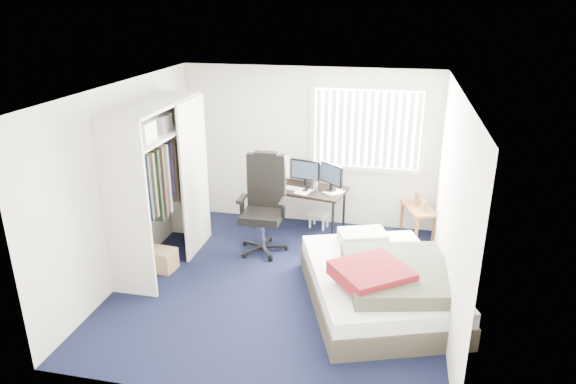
# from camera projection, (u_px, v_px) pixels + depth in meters

# --- Properties ---
(ground) EXTENTS (4.20, 4.20, 0.00)m
(ground) POSITION_uv_depth(u_px,v_px,m) (279.00, 284.00, 6.60)
(ground) COLOR black
(ground) RESTS_ON ground
(room_shell) EXTENTS (4.20, 4.20, 4.20)m
(room_shell) POSITION_uv_depth(u_px,v_px,m) (278.00, 173.00, 6.07)
(room_shell) COLOR silver
(room_shell) RESTS_ON ground
(window_assembly) EXTENTS (1.72, 0.09, 1.32)m
(window_assembly) POSITION_uv_depth(u_px,v_px,m) (367.00, 129.00, 7.73)
(window_assembly) COLOR white
(window_assembly) RESTS_ON ground
(closet) EXTENTS (0.64, 1.84, 2.22)m
(closet) POSITION_uv_depth(u_px,v_px,m) (159.00, 169.00, 6.70)
(closet) COLOR beige
(closet) RESTS_ON ground
(desk) EXTENTS (1.52, 0.93, 1.16)m
(desk) POSITION_uv_depth(u_px,v_px,m) (300.00, 185.00, 7.96)
(desk) COLOR black
(desk) RESTS_ON ground
(office_chair) EXTENTS (0.68, 0.67, 1.42)m
(office_chair) POSITION_uv_depth(u_px,v_px,m) (264.00, 214.00, 7.37)
(office_chair) COLOR black
(office_chair) RESTS_ON ground
(footstool) EXTENTS (0.37, 0.32, 0.26)m
(footstool) POSITION_uv_depth(u_px,v_px,m) (319.00, 216.00, 8.18)
(footstool) COLOR white
(footstool) RESTS_ON ground
(nightstand) EXTENTS (0.57, 0.78, 0.66)m
(nightstand) POSITION_uv_depth(u_px,v_px,m) (418.00, 211.00, 7.80)
(nightstand) COLOR brown
(nightstand) RESTS_ON ground
(bed) EXTENTS (2.15, 2.48, 0.68)m
(bed) POSITION_uv_depth(u_px,v_px,m) (380.00, 283.00, 6.07)
(bed) COLOR #3C362B
(bed) RESTS_ON ground
(pine_box) EXTENTS (0.42, 0.33, 0.29)m
(pine_box) POSITION_uv_depth(u_px,v_px,m) (161.00, 259.00, 6.92)
(pine_box) COLOR #9F794F
(pine_box) RESTS_ON ground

